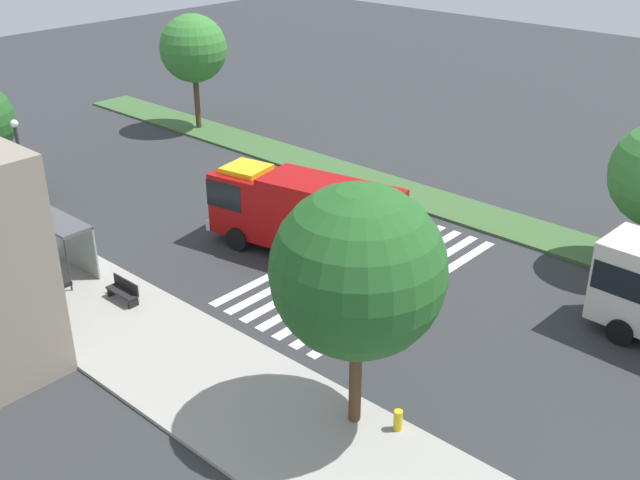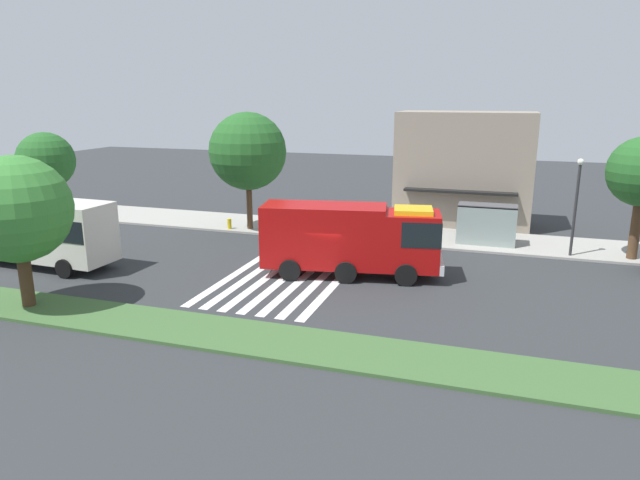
{
  "view_description": "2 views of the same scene",
  "coord_description": "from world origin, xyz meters",
  "px_view_note": "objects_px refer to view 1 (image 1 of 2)",
  "views": [
    {
      "loc": [
        -19.72,
        22.87,
        15.71
      ],
      "look_at": [
        0.19,
        0.69,
        1.19
      ],
      "focal_mm": 42.47,
      "sensor_mm": 36.0,
      "label": 1
    },
    {
      "loc": [
        8.64,
        -26.67,
        9.08
      ],
      "look_at": [
        -0.58,
        1.42,
        1.49
      ],
      "focal_mm": 31.76,
      "sensor_mm": 36.0,
      "label": 2
    }
  ],
  "objects_px": {
    "fire_hydrant": "(398,420)",
    "parked_car_mid": "(8,178)",
    "fire_truck": "(300,211)",
    "street_lamp": "(22,166)",
    "median_tree_west": "(193,49)",
    "bench_near_shelter": "(124,290)",
    "bus_stop_shelter": "(65,233)",
    "sidewalk_tree_west": "(358,271)"
  },
  "relations": [
    {
      "from": "street_lamp",
      "to": "fire_hydrant",
      "type": "bearing_deg",
      "value": -179.74
    },
    {
      "from": "parked_car_mid",
      "to": "fire_hydrant",
      "type": "relative_size",
      "value": 6.85
    },
    {
      "from": "fire_hydrant",
      "to": "parked_car_mid",
      "type": "bearing_deg",
      "value": -3.55
    },
    {
      "from": "bench_near_shelter",
      "to": "sidewalk_tree_west",
      "type": "distance_m",
      "value": 12.59
    },
    {
      "from": "parked_car_mid",
      "to": "fire_hydrant",
      "type": "bearing_deg",
      "value": 175.41
    },
    {
      "from": "street_lamp",
      "to": "median_tree_west",
      "type": "relative_size",
      "value": 0.74
    },
    {
      "from": "bench_near_shelter",
      "to": "median_tree_west",
      "type": "bearing_deg",
      "value": -47.29
    },
    {
      "from": "fire_truck",
      "to": "fire_hydrant",
      "type": "height_order",
      "value": "fire_truck"
    },
    {
      "from": "bench_near_shelter",
      "to": "bus_stop_shelter",
      "type": "bearing_deg",
      "value": 0.12
    },
    {
      "from": "sidewalk_tree_west",
      "to": "bus_stop_shelter",
      "type": "bearing_deg",
      "value": 1.95
    },
    {
      "from": "bench_near_shelter",
      "to": "median_tree_west",
      "type": "height_order",
      "value": "median_tree_west"
    },
    {
      "from": "fire_truck",
      "to": "bus_stop_shelter",
      "type": "bearing_deg",
      "value": 42.13
    },
    {
      "from": "bus_stop_shelter",
      "to": "fire_hydrant",
      "type": "bearing_deg",
      "value": -176.52
    },
    {
      "from": "street_lamp",
      "to": "median_tree_west",
      "type": "height_order",
      "value": "median_tree_west"
    },
    {
      "from": "parked_car_mid",
      "to": "median_tree_west",
      "type": "height_order",
      "value": "median_tree_west"
    },
    {
      "from": "bus_stop_shelter",
      "to": "median_tree_west",
      "type": "distance_m",
      "value": 20.89
    },
    {
      "from": "bench_near_shelter",
      "to": "parked_car_mid",
      "type": "bearing_deg",
      "value": -10.64
    },
    {
      "from": "bus_stop_shelter",
      "to": "median_tree_west",
      "type": "xyz_separation_m",
      "value": [
        11.66,
        -16.97,
        3.53
      ]
    },
    {
      "from": "fire_truck",
      "to": "sidewalk_tree_west",
      "type": "distance_m",
      "value": 12.52
    },
    {
      "from": "bus_stop_shelter",
      "to": "bench_near_shelter",
      "type": "height_order",
      "value": "bus_stop_shelter"
    },
    {
      "from": "parked_car_mid",
      "to": "street_lamp",
      "type": "xyz_separation_m",
      "value": [
        -5.74,
        1.8,
        2.6
      ]
    },
    {
      "from": "fire_truck",
      "to": "sidewalk_tree_west",
      "type": "relative_size",
      "value": 1.2
    },
    {
      "from": "fire_truck",
      "to": "bus_stop_shelter",
      "type": "relative_size",
      "value": 2.71
    },
    {
      "from": "median_tree_west",
      "to": "fire_hydrant",
      "type": "xyz_separation_m",
      "value": [
        -28.6,
        15.94,
        -4.93
      ]
    },
    {
      "from": "bus_stop_shelter",
      "to": "sidewalk_tree_west",
      "type": "distance_m",
      "value": 16.02
    },
    {
      "from": "parked_car_mid",
      "to": "bench_near_shelter",
      "type": "height_order",
      "value": "parked_car_mid"
    },
    {
      "from": "fire_truck",
      "to": "fire_hydrant",
      "type": "xyz_separation_m",
      "value": [
        -10.76,
        7.01,
        -1.59
      ]
    },
    {
      "from": "fire_truck",
      "to": "median_tree_west",
      "type": "xyz_separation_m",
      "value": [
        17.83,
        -8.93,
        3.34
      ]
    },
    {
      "from": "fire_truck",
      "to": "median_tree_west",
      "type": "relative_size",
      "value": 1.26
    },
    {
      "from": "parked_car_mid",
      "to": "bus_stop_shelter",
      "type": "relative_size",
      "value": 1.37
    },
    {
      "from": "bench_near_shelter",
      "to": "street_lamp",
      "type": "bearing_deg",
      "value": -6.01
    },
    {
      "from": "fire_truck",
      "to": "parked_car_mid",
      "type": "xyz_separation_m",
      "value": [
        16.68,
        5.31,
        -1.23
      ]
    },
    {
      "from": "bus_stop_shelter",
      "to": "median_tree_west",
      "type": "height_order",
      "value": "median_tree_west"
    },
    {
      "from": "bus_stop_shelter",
      "to": "bench_near_shelter",
      "type": "xyz_separation_m",
      "value": [
        -4.0,
        -0.01,
        -1.3
      ]
    },
    {
      "from": "parked_car_mid",
      "to": "bench_near_shelter",
      "type": "bearing_deg",
      "value": 168.33
    },
    {
      "from": "street_lamp",
      "to": "bench_near_shelter",
      "type": "bearing_deg",
      "value": 173.99
    },
    {
      "from": "sidewalk_tree_west",
      "to": "fire_hydrant",
      "type": "height_order",
      "value": "sidewalk_tree_west"
    },
    {
      "from": "bus_stop_shelter",
      "to": "fire_hydrant",
      "type": "distance_m",
      "value": 17.03
    },
    {
      "from": "street_lamp",
      "to": "sidewalk_tree_west",
      "type": "bearing_deg",
      "value": 178.88
    },
    {
      "from": "fire_truck",
      "to": "bus_stop_shelter",
      "type": "height_order",
      "value": "fire_truck"
    },
    {
      "from": "parked_car_mid",
      "to": "fire_hydrant",
      "type": "height_order",
      "value": "parked_car_mid"
    },
    {
      "from": "bus_stop_shelter",
      "to": "fire_hydrant",
      "type": "height_order",
      "value": "bus_stop_shelter"
    }
  ]
}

